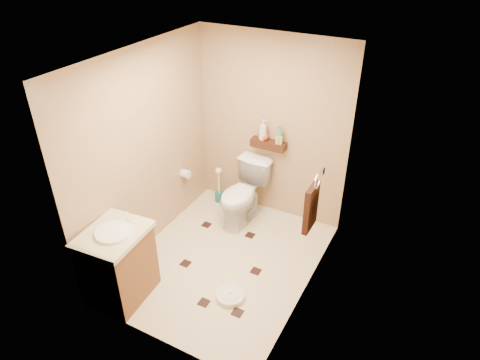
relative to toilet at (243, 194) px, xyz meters
The scene contains 19 objects.
ground 0.94m from the toilet, 77.40° to the right, with size 2.50×2.50×0.00m, color beige.
wall_back 0.92m from the toilet, 66.01° to the left, with size 2.00×0.04×2.40m, color tan.
wall_front 2.24m from the toilet, 84.89° to the right, with size 2.00×0.04×2.40m, color tan.
wall_left 1.41m from the toilet, 134.37° to the right, with size 0.04×2.50×2.40m, color tan.
wall_right 1.65m from the toilet, 35.05° to the right, with size 0.04×2.50×2.40m, color tan.
ceiling 2.17m from the toilet, 77.40° to the right, with size 2.00×2.50×0.02m, color silver.
wall_shelf 0.73m from the toilet, 61.17° to the left, with size 0.46×0.14×0.10m, color #3C1D10.
floor_accents 1.01m from the toilet, 76.56° to the right, with size 1.17×1.34×0.01m.
toilet is the anchor object (origin of this frame).
vanity 1.85m from the toilet, 106.08° to the right, with size 0.61×0.72×0.96m.
bathroom_scale 1.45m from the toilet, 67.73° to the right, with size 0.35×0.35×0.06m.
toilet_brush 0.60m from the toilet, 154.61° to the left, with size 0.12×0.12×0.54m.
towel_ring 1.36m from the toilet, 27.90° to the right, with size 0.12×0.30×0.76m.
toilet_paper 0.80m from the toilet, 166.43° to the right, with size 0.12×0.11×0.12m.
bottle_a 0.88m from the toilet, 72.25° to the left, with size 0.11×0.11×0.27m, color beige.
bottle_b 0.82m from the toilet, 71.46° to the left, with size 0.07×0.07×0.15m, color gold.
bottle_c 0.81m from the toilet, 68.73° to the left, with size 0.10×0.10×0.13m, color red.
bottle_d 0.91m from the toilet, 45.61° to the left, with size 0.09×0.09×0.24m, color #329754.
bottle_e 0.89m from the toilet, 45.49° to the left, with size 0.08×0.08×0.18m, color #D68F47.
Camera 1 is at (1.95, -3.27, 3.46)m, focal length 32.00 mm.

